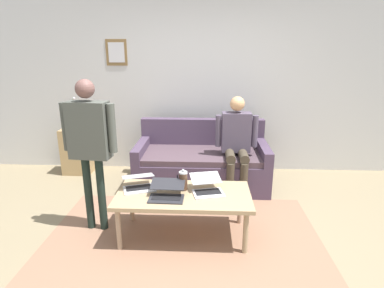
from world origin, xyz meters
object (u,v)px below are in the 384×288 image
Objects in this scene: coffee_table at (183,198)px; side_shelf at (77,151)px; laptop_center at (167,193)px; couch at (202,164)px; laptop_left at (207,188)px; laptop_right at (139,184)px; flower_vase at (74,117)px; french_press at (183,181)px; person_seated at (236,140)px; person_standing at (90,137)px.

side_shelf is (1.77, -1.67, -0.08)m from coffee_table.
couch is at bearing -102.58° from laptop_center.
couch is 1.30m from laptop_left.
coffee_table is 0.26m from laptop_left.
flower_vase reaches higher than laptop_right.
side_shelf reaches higher than laptop_left.
laptop_center is at bearing 51.38° from french_press.
side_shelf is 2.48m from person_seated.
laptop_right is at bearing -12.27° from coffee_table.
flower_vase is 0.38× the size of person_seated.
side_shelf is 1.46× the size of flower_vase.
laptop_right is at bearing 129.46° from flower_vase.
french_press is (0.17, 1.23, 0.27)m from couch.
couch is at bearing 169.84° from side_shelf.
laptop_left is at bearing 70.32° from person_seated.
coffee_table is 1.05× the size of person_seated.
laptop_right is at bearing -31.61° from laptop_center.
laptop_right is at bearing -179.38° from person_standing.
french_press is at bearing 138.05° from side_shelf.
laptop_right is at bearing 129.58° from side_shelf.
side_shelf is (1.93, -0.35, 0.05)m from couch.
coffee_table is at bearing 174.10° from person_standing.
laptop_center reaches higher than coffee_table.
laptop_center is at bearing 30.61° from coffee_table.
coffee_table is 3.36× the size of laptop_right.
coffee_table is at bearing 11.79° from laptop_left.
laptop_center is 0.24m from french_press.
flower_vase reaches higher than laptop_left.
side_shelf reaches higher than laptop_right.
person_seated is at bearing -122.85° from laptop_center.
laptop_left is 0.71m from laptop_right.
person_standing is at bearing -2.30° from laptop_left.
flower_vase reaches higher than coffee_table.
couch is at bearing -97.85° from french_press.
couch is at bearing 169.76° from flower_vase.
side_shelf is at bearing -43.41° from coffee_table.
laptop_right is (0.47, -0.10, 0.09)m from coffee_table.
coffee_table is 1.91× the size of side_shelf.
coffee_table is (0.16, 1.33, 0.12)m from couch.
flower_vase is (2.00, -1.62, 0.36)m from laptop_left.
coffee_table is at bearing 95.42° from french_press.
person_standing is at bearing 32.82° from person_seated.
flower_vase is at bearing -13.59° from person_seated.
person_seated is (-2.38, 0.57, -0.15)m from flower_vase.
laptop_right is (0.71, -0.05, -0.00)m from laptop_left.
flower_vase is at bearing -42.04° from french_press.
person_seated reaches higher than coffee_table.
french_press is (-0.15, -0.18, 0.06)m from laptop_center.
french_press reaches higher than laptop_center.
laptop_right is at bearing -4.23° from laptop_left.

